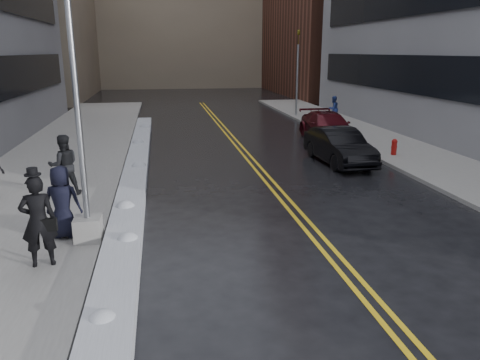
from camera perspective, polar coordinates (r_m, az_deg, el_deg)
name	(u,v)px	position (r m, az deg, el deg)	size (l,w,h in m)	color
ground	(232,271)	(10.56, -0.99, -11.04)	(160.00, 160.00, 0.00)	black
sidewalk_west	(54,170)	(20.36, -21.74, 1.18)	(5.50, 50.00, 0.15)	gray
sidewalk_east	(414,155)	(22.94, 20.40, 2.82)	(4.00, 50.00, 0.15)	gray
lane_line_left	(250,163)	(20.26, 1.26, 2.02)	(0.12, 50.00, 0.01)	gold
lane_line_right	(257,163)	(20.32, 2.09, 2.06)	(0.12, 50.00, 0.01)	gold
snow_ridge	(135,176)	(17.96, -12.70, 0.43)	(0.90, 30.00, 0.34)	silver
building_west_far	(14,7)	(55.34, -25.87, 18.46)	(14.00, 22.00, 18.00)	gray
building_far	(180,4)	(69.71, -7.36, 20.52)	(36.00, 16.00, 22.00)	gray
lamppost	(81,146)	(11.70, -18.84, 3.90)	(0.65, 0.65, 7.62)	gray
fire_hydrant	(394,146)	(22.36, 18.28, 3.95)	(0.26, 0.26, 0.73)	maroon
traffic_signal	(297,70)	(34.81, 7.01, 13.20)	(0.16, 0.20, 6.00)	gray
pedestrian_fedora	(38,221)	(10.99, -23.38, -4.63)	(0.75, 0.49, 2.05)	black
pedestrian_b	(64,165)	(16.18, -20.67, 1.72)	(0.97, 0.75, 1.99)	black
pedestrian_c	(62,202)	(12.48, -20.87, -2.52)	(0.91, 0.59, 1.86)	black
pedestrian_east	(333,109)	(32.31, 11.32, 8.53)	(0.80, 0.63, 1.66)	navy
car_black	(339,146)	(20.59, 11.99, 4.05)	(1.60, 4.59, 1.51)	black
car_maroon	(328,127)	(25.86, 10.63, 6.40)	(2.12, 5.21, 1.51)	#430A12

